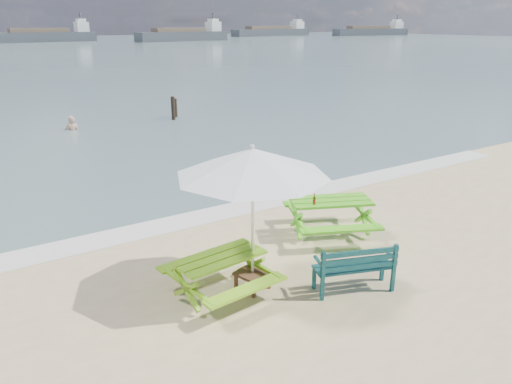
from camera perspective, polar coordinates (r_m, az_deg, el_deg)
foam_strip at (r=12.11m, az=-5.70°, el=-2.72°), size 22.00×0.90×0.01m
picnic_table_left at (r=8.60m, az=-4.12°, el=-9.61°), size 1.69×1.85×0.73m
picnic_table_right at (r=10.99m, az=8.45°, el=-2.97°), size 2.35×2.45×0.82m
park_bench at (r=8.94m, az=11.06°, el=-9.41°), size 1.46×0.91×0.86m
side_table at (r=8.84m, az=-0.39°, el=-10.02°), size 0.64×0.64×0.33m
patio_umbrella at (r=8.03m, az=-0.42°, el=3.41°), size 3.18×3.18×2.54m
beer_bottle at (r=10.50m, az=6.66°, el=-1.00°), size 0.06×0.06×0.24m
swimmer at (r=23.21m, az=-20.19°, el=6.13°), size 0.69×0.54×1.68m
mooring_pilings at (r=24.53m, az=-9.33°, el=9.22°), size 0.57×0.77×1.31m
cargo_ships at (r=139.18m, az=-7.90°, el=17.44°), size 167.14×30.25×4.40m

